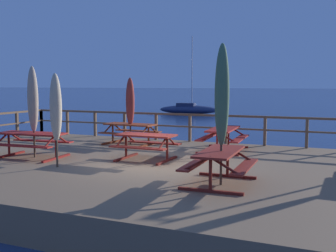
{
  "coord_description": "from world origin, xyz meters",
  "views": [
    {
      "loc": [
        4.75,
        -10.47,
        2.99
      ],
      "look_at": [
        0.0,
        0.72,
        1.76
      ],
      "focal_mm": 44.1,
      "sensor_mm": 36.0,
      "label": 1
    }
  ],
  "objects": [
    {
      "name": "picnic_table_front_right",
      "position": [
        2.27,
        -1.67,
        1.32
      ],
      "size": [
        1.46,
        1.95,
        0.78
      ],
      "color": "maroon",
      "rests_on": "wooden_deck"
    },
    {
      "name": "railing_waterside_far",
      "position": [
        0.0,
        4.62,
        1.49
      ],
      "size": [
        16.07,
        0.1,
        1.09
      ],
      "color": "brown",
      "rests_on": "wooden_deck"
    },
    {
      "name": "picnic_table_back_left",
      "position": [
        1.09,
        2.9,
        1.32
      ],
      "size": [
        1.5,
        2.16,
        0.78
      ],
      "color": "maroon",
      "rests_on": "wooden_deck"
    },
    {
      "name": "patio_umbrella_short_mid",
      "position": [
        -3.9,
        -0.57,
        2.53
      ],
      "size": [
        0.32,
        0.32,
        2.78
      ],
      "color": "#4C3828",
      "rests_on": "wooden_deck"
    },
    {
      "name": "picnic_table_mid_right",
      "position": [
        -0.56,
        0.38,
        1.31
      ],
      "size": [
        1.73,
        1.41,
        0.78
      ],
      "color": "maroon",
      "rests_on": "wooden_deck"
    },
    {
      "name": "patio_umbrella_tall_mid_right",
      "position": [
        -2.31,
        -1.52,
        2.37
      ],
      "size": [
        0.32,
        0.32,
        2.53
      ],
      "color": "#4C3828",
      "rests_on": "wooden_deck"
    },
    {
      "name": "wooden_deck",
      "position": [
        0.0,
        0.0,
        0.38
      ],
      "size": [
        16.27,
        9.54,
        0.76
      ],
      "primitive_type": "cube",
      "color": "#846647",
      "rests_on": "ground"
    },
    {
      "name": "picnic_table_mid_left",
      "position": [
        -2.54,
        3.07,
        1.32
      ],
      "size": [
        2.04,
        1.54,
        0.78
      ],
      "color": "#993819",
      "rests_on": "wooden_deck"
    },
    {
      "name": "patio_umbrella_tall_front",
      "position": [
        2.31,
        -1.71,
        2.74
      ],
      "size": [
        0.32,
        0.32,
        3.12
      ],
      "color": "#4C3828",
      "rests_on": "wooden_deck"
    },
    {
      "name": "picnic_table_back_right",
      "position": [
        -3.95,
        -0.62,
        1.32
      ],
      "size": [
        2.17,
        1.55,
        0.78
      ],
      "color": "maroon",
      "rests_on": "wooden_deck"
    },
    {
      "name": "sailboat_distant",
      "position": [
        -9.47,
        28.33,
        0.51
      ],
      "size": [
        6.16,
        2.41,
        7.72
      ],
      "color": "navy",
      "rests_on": "ground"
    },
    {
      "name": "patio_umbrella_tall_mid_left",
      "position": [
        -2.49,
        3.0,
        2.33
      ],
      "size": [
        0.32,
        0.32,
        2.49
      ],
      "color": "#4C3828",
      "rests_on": "wooden_deck"
    },
    {
      "name": "ground_plane",
      "position": [
        0.0,
        0.0,
        0.0
      ],
      "size": [
        600.0,
        600.0,
        0.0
      ],
      "primitive_type": "plane",
      "color": "navy"
    }
  ]
}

